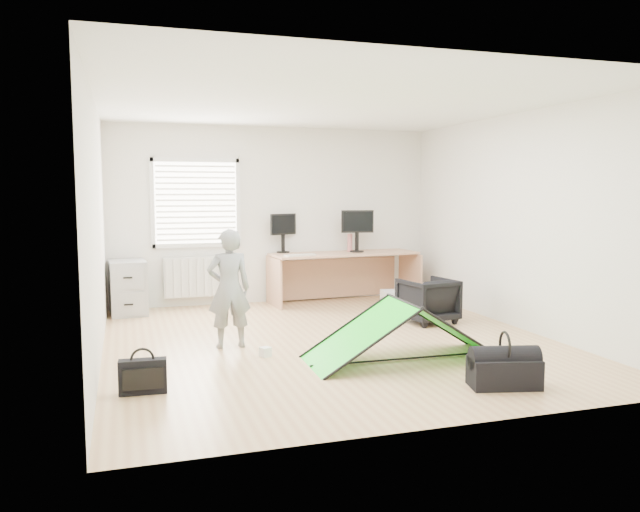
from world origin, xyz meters
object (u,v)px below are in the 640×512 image
object	(u,v)px
desk	(344,277)
thermos	(350,243)
storage_crate	(400,300)
office_chair	(428,300)
laptop_bag	(143,376)
duffel_bag	(504,373)
monitor_right	(357,237)
monitor_left	(283,238)
kite	(403,331)
person	(229,289)
filing_cabinet	(128,287)

from	to	relation	value
desk	thermos	distance (m)	0.57
desk	storage_crate	world-z (taller)	desk
office_chair	storage_crate	world-z (taller)	office_chair
laptop_bag	duffel_bag	world-z (taller)	laptop_bag
monitor_right	thermos	xyz separation A→B (m)	(-0.07, 0.12, -0.10)
monitor_right	office_chair	xyz separation A→B (m)	(0.32, -1.77, -0.72)
monitor_left	monitor_right	distance (m)	1.15
office_chair	duffel_bag	distance (m)	2.74
office_chair	kite	distance (m)	1.93
thermos	person	xyz separation A→B (m)	(-2.31, -2.42, -0.26)
thermos	monitor_right	bearing A→B (deg)	-58.53
laptop_bag	duffel_bag	size ratio (longest dim) A/B	0.66
monitor_left	duffel_bag	xyz separation A→B (m)	(0.83, -4.69, -0.87)
desk	duffel_bag	xyz separation A→B (m)	(-0.08, -4.40, -0.26)
office_chair	person	bearing A→B (deg)	1.22
laptop_bag	duffel_bag	xyz separation A→B (m)	(3.05, -0.78, -0.02)
monitor_left	laptop_bag	bearing A→B (deg)	-142.78
filing_cabinet	monitor_right	size ratio (longest dim) A/B	1.51
office_chair	kite	bearing A→B (deg)	45.68
thermos	office_chair	bearing A→B (deg)	-78.18
office_chair	storage_crate	size ratio (longest dim) A/B	1.27
person	thermos	bearing A→B (deg)	-134.57
kite	duffel_bag	xyz separation A→B (m)	(0.48, -1.07, -0.17)
office_chair	kite	xyz separation A→B (m)	(-1.10, -1.59, 0.01)
desk	kite	bearing A→B (deg)	-103.92
monitor_right	office_chair	bearing A→B (deg)	-68.17
storage_crate	laptop_bag	xyz separation A→B (m)	(-3.69, -2.77, 0.01)
person	kite	distance (m)	1.96
desk	thermos	bearing A→B (deg)	42.26
monitor_right	kite	world-z (taller)	monitor_right
monitor_right	office_chair	world-z (taller)	monitor_right
thermos	laptop_bag	world-z (taller)	thermos
monitor_left	laptop_bag	world-z (taller)	monitor_left
office_chair	storage_crate	xyz separation A→B (m)	(0.02, 0.89, -0.15)
kite	storage_crate	xyz separation A→B (m)	(1.12, 2.48, -0.16)
monitor_left	person	world-z (taller)	person
person	duffel_bag	distance (m)	3.03
filing_cabinet	duffel_bag	bearing A→B (deg)	-58.70
storage_crate	filing_cabinet	bearing A→B (deg)	166.69
desk	kite	size ratio (longest dim) A/B	1.15
person	desk	bearing A→B (deg)	-134.59
office_chair	person	distance (m)	2.78
monitor_right	laptop_bag	world-z (taller)	monitor_right
person	duffel_bag	size ratio (longest dim) A/B	2.18
person	duffel_bag	world-z (taller)	person
monitor_left	storage_crate	xyz separation A→B (m)	(1.46, -1.14, -0.85)
desk	filing_cabinet	world-z (taller)	desk
person	filing_cabinet	bearing A→B (deg)	-66.32
monitor_right	laptop_bag	distance (m)	5.03
thermos	duffel_bag	distance (m)	4.63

